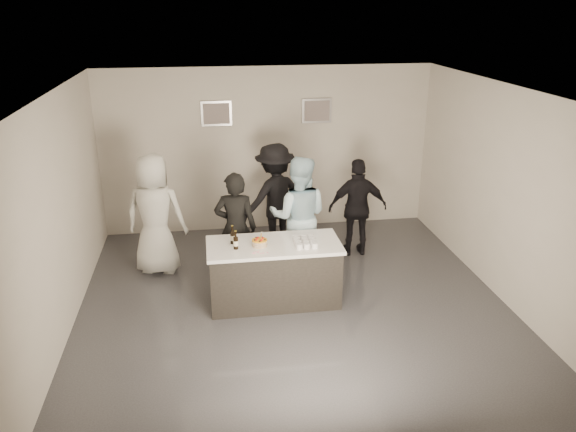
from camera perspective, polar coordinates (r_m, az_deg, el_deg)
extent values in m
plane|color=#3D3D42|center=(8.13, 0.54, -8.85)|extent=(6.00, 6.00, 0.00)
plane|color=white|center=(7.13, 0.62, 12.57)|extent=(6.00, 6.00, 0.00)
cube|color=beige|center=(10.34, -2.10, 6.72)|extent=(6.00, 0.04, 3.00)
cube|color=beige|center=(4.84, 6.36, -10.83)|extent=(6.00, 0.04, 3.00)
cube|color=beige|center=(7.64, -22.23, -0.08)|extent=(0.04, 6.00, 3.00)
cube|color=beige|center=(8.48, 21.02, 2.10)|extent=(0.04, 6.00, 3.00)
cube|color=#B2B2B7|center=(10.10, -7.29, 10.29)|extent=(0.54, 0.04, 0.44)
cube|color=#B2B2B7|center=(10.30, 2.93, 10.64)|extent=(0.54, 0.04, 0.44)
cube|color=white|center=(7.98, -1.42, -5.78)|extent=(1.86, 0.86, 0.90)
cylinder|color=#FFA81A|center=(7.71, -2.90, -2.80)|extent=(0.21, 0.21, 0.08)
cylinder|color=black|center=(7.78, -5.66, -1.90)|extent=(0.07, 0.07, 0.26)
cylinder|color=black|center=(7.60, -5.34, -2.45)|extent=(0.07, 0.07, 0.26)
cube|color=#C16A12|center=(7.76, 1.75, -2.60)|extent=(0.30, 0.40, 0.08)
cube|color=pink|center=(7.52, -2.90, -3.72)|extent=(0.24, 0.08, 0.01)
imported|color=black|center=(8.43, -5.33, -1.24)|extent=(0.69, 0.51, 1.74)
imported|color=#B8DEF0|center=(8.62, 1.10, -0.06)|extent=(1.07, 0.93, 1.90)
imported|color=silver|center=(8.91, -13.34, 0.16)|extent=(1.06, 0.82, 1.92)
imported|color=black|center=(9.41, 7.09, 0.85)|extent=(1.00, 0.47, 1.66)
imported|color=black|center=(9.51, -1.30, 1.86)|extent=(1.38, 1.11, 1.86)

